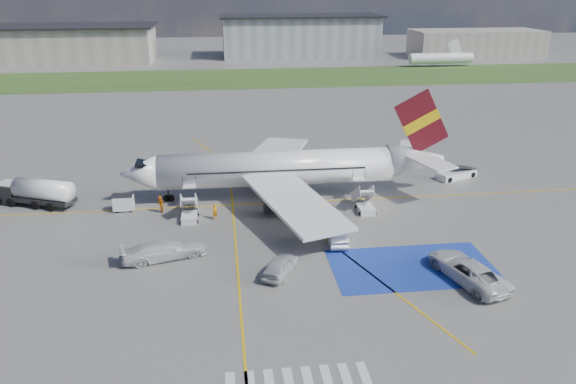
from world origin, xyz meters
name	(u,v)px	position (x,y,z in m)	size (l,w,h in m)	color
ground	(292,252)	(0.00, 0.00, 0.00)	(400.00, 400.00, 0.00)	#60605E
grass_strip	(243,78)	(0.00, 95.00, 0.01)	(400.00, 30.00, 0.01)	#2D4C1E
taxiway_line_main	(278,203)	(0.00, 12.00, 0.01)	(120.00, 0.20, 0.01)	gold
taxiway_line_cross	(241,318)	(-5.00, -10.00, 0.01)	(0.20, 60.00, 0.01)	gold
taxiway_line_diag	(278,203)	(0.00, 12.00, 0.01)	(0.20, 60.00, 0.01)	gold
staging_box	(412,267)	(10.00, -4.00, 0.01)	(14.00, 8.00, 0.01)	#1B37A2
terminal_west	(48,45)	(-55.00, 130.00, 5.00)	(60.00, 22.00, 10.00)	gray
terminal_centre	(300,37)	(20.00, 135.00, 6.00)	(48.00, 18.00, 12.00)	gray
terminal_east	(476,43)	(75.00, 128.00, 4.00)	(40.00, 16.00, 8.00)	gray
airliner	(289,168)	(1.51, 14.00, 3.39)	(36.81, 32.95, 11.92)	white
airstairs_fwd	(189,214)	(-9.50, 8.70, 0.62)	(1.90, 5.20, 3.60)	white
airstairs_aft	(365,205)	(9.00, 8.70, 0.62)	(1.90, 5.20, 3.60)	white
fuel_tanker	(36,194)	(-26.26, 14.58, 1.28)	(9.12, 5.55, 3.04)	black
gpu_cart	(124,204)	(-16.56, 11.84, 0.80)	(2.14, 1.41, 1.77)	white
belt_loader	(457,175)	(23.02, 17.60, 0.42)	(5.80, 3.72, 1.69)	white
car_silver_a	(280,266)	(-1.46, -3.87, 0.79)	(1.87, 4.64, 1.58)	#B6B9BE
car_silver_b	(336,234)	(4.42, 1.60, 0.79)	(1.68, 4.82, 1.59)	#AEB0B5
van_white_a	(468,267)	(13.74, -6.66, 1.18)	(2.90, 6.29, 2.36)	silver
van_white_b	(164,247)	(-11.37, 0.19, 1.11)	(2.30, 5.67, 2.22)	silver
crew_fwd	(215,212)	(-6.87, 8.41, 0.82)	(0.60, 0.39, 1.63)	orange
crew_nose	(160,204)	(-12.62, 10.82, 0.93)	(0.91, 0.71, 1.86)	orange
crew_aft	(331,212)	(4.96, 6.61, 0.90)	(1.05, 0.44, 1.79)	#E0520B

